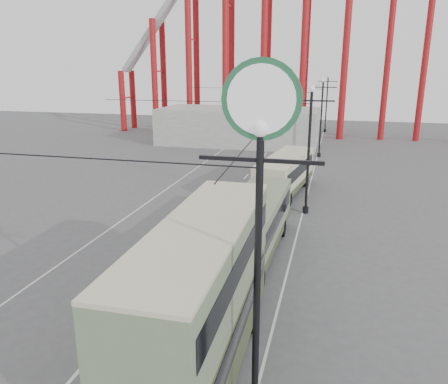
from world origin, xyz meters
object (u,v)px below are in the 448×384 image
(lamp_post_near, at_px, (260,177))
(single_decker_cream, at_px, (285,173))
(double_decker_bus, at_px, (203,293))
(single_decker_green, at_px, (254,226))
(pedestrian, at_px, (205,238))

(lamp_post_near, height_order, single_decker_cream, lamp_post_near)
(double_decker_bus, height_order, single_decker_cream, double_decker_bus)
(single_decker_green, height_order, pedestrian, single_decker_green)
(single_decker_cream, bearing_deg, lamp_post_near, -77.41)
(double_decker_bus, height_order, pedestrian, double_decker_bus)
(double_decker_bus, bearing_deg, pedestrian, 105.81)
(single_decker_cream, distance_m, pedestrian, 14.24)
(lamp_post_near, distance_m, double_decker_bus, 5.48)
(lamp_post_near, height_order, single_decker_green, lamp_post_near)
(single_decker_green, bearing_deg, lamp_post_near, -77.77)
(single_decker_green, xyz_separation_m, pedestrian, (-2.77, -0.44, -0.89))
(pedestrian, bearing_deg, lamp_post_near, 90.48)
(double_decker_bus, xyz_separation_m, single_decker_green, (-0.20, 10.46, -1.35))
(lamp_post_near, relative_size, pedestrian, 5.57)
(single_decker_cream, height_order, pedestrian, single_decker_cream)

